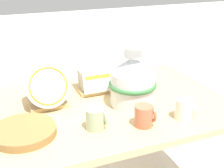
# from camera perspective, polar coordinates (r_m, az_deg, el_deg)

# --- Properties ---
(display_table) EXTENTS (1.25, 0.89, 0.67)m
(display_table) POSITION_cam_1_polar(r_m,az_deg,el_deg) (1.72, 0.00, -5.65)
(display_table) COLOR tan
(display_table) RESTS_ON ground_plane
(ceramic_vase) EXTENTS (0.25, 0.25, 0.34)m
(ceramic_vase) POSITION_cam_1_polar(r_m,az_deg,el_deg) (1.62, 3.81, 0.81)
(ceramic_vase) COLOR silver
(ceramic_vase) RESTS_ON display_table
(dish_rack_round_plates) EXTENTS (0.23, 0.18, 0.24)m
(dish_rack_round_plates) POSITION_cam_1_polar(r_m,az_deg,el_deg) (1.64, -11.82, -0.77)
(dish_rack_round_plates) COLOR tan
(dish_rack_round_plates) RESTS_ON display_table
(dish_rack_square_plates) EXTENTS (0.20, 0.16, 0.19)m
(dish_rack_square_plates) POSITION_cam_1_polar(r_m,az_deg,el_deg) (1.81, -3.22, 0.51)
(dish_rack_square_plates) COLOR tan
(dish_rack_square_plates) RESTS_ON display_table
(wicker_charger_stack) EXTENTS (0.29, 0.29, 0.04)m
(wicker_charger_stack) POSITION_cam_1_polar(r_m,az_deg,el_deg) (1.45, -15.85, -8.36)
(wicker_charger_stack) COLOR olive
(wicker_charger_stack) RESTS_ON display_table
(mug_sage_glaze) EXTENTS (0.09, 0.09, 0.10)m
(mug_sage_glaze) POSITION_cam_1_polar(r_m,az_deg,el_deg) (1.43, -2.95, -6.34)
(mug_sage_glaze) COLOR #9EB28E
(mug_sage_glaze) RESTS_ON display_table
(mug_terracotta_glaze) EXTENTS (0.09, 0.09, 0.10)m
(mug_terracotta_glaze) POSITION_cam_1_polar(r_m,az_deg,el_deg) (1.46, 5.97, -5.79)
(mug_terracotta_glaze) COLOR #B76647
(mug_terracotta_glaze) RESTS_ON display_table
(mug_cream_glaze) EXTENTS (0.09, 0.09, 0.10)m
(mug_cream_glaze) POSITION_cam_1_polar(r_m,az_deg,el_deg) (1.55, 13.18, -4.45)
(mug_cream_glaze) COLOR silver
(mug_cream_glaze) RESTS_ON display_table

